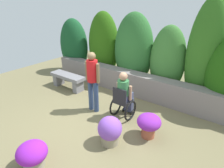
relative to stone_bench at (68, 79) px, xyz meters
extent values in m
plane|color=#726A48|center=(2.18, -1.06, -0.35)|extent=(11.49, 11.49, 0.00)
cube|color=gray|center=(2.18, 1.03, 0.03)|extent=(6.89, 0.45, 0.77)
ellipsoid|color=#164B26|center=(-1.15, 1.48, 0.81)|extent=(1.37, 0.96, 2.32)
ellipsoid|color=#2A5D10|center=(0.30, 1.75, 0.97)|extent=(1.34, 0.94, 2.63)
ellipsoid|color=#2C672C|center=(1.72, 1.70, 0.98)|extent=(1.48, 1.04, 2.65)
ellipsoid|color=#3B7530|center=(3.00, 1.72, 0.81)|extent=(1.17, 0.82, 2.31)
ellipsoid|color=#316A1E|center=(4.09, 1.66, 1.22)|extent=(1.04, 0.73, 3.15)
cube|color=slate|center=(-0.53, 0.00, -0.14)|extent=(0.20, 0.37, 0.41)
cube|color=slate|center=(0.53, 0.00, -0.14)|extent=(0.20, 0.37, 0.41)
cube|color=slate|center=(0.00, 0.00, 0.12)|extent=(1.42, 0.44, 0.12)
cube|color=black|center=(2.68, -0.40, 0.15)|extent=(0.40, 0.40, 0.06)
cube|color=black|center=(2.68, -0.58, 0.38)|extent=(0.40, 0.04, 0.40)
cube|color=black|center=(2.68, -0.08, -0.25)|extent=(0.28, 0.12, 0.03)
torus|color=black|center=(2.44, -0.40, -0.07)|extent=(0.05, 0.56, 0.56)
torus|color=black|center=(2.92, -0.40, -0.07)|extent=(0.05, 0.56, 0.56)
cylinder|color=black|center=(2.54, -0.15, -0.30)|extent=(0.03, 0.10, 0.10)
cylinder|color=black|center=(2.82, -0.15, -0.30)|extent=(0.03, 0.10, 0.10)
cube|color=#404665|center=(2.68, -0.30, 0.26)|extent=(0.30, 0.40, 0.16)
cube|color=#404665|center=(2.68, -0.10, -0.08)|extent=(0.26, 0.14, 0.43)
cylinder|color=#347541|center=(2.68, -0.42, 0.51)|extent=(0.30, 0.30, 0.50)
cylinder|color=tan|center=(2.49, -0.36, 0.43)|extent=(0.08, 0.08, 0.40)
cylinder|color=tan|center=(2.87, -0.36, 0.43)|extent=(0.08, 0.08, 0.40)
sphere|color=tan|center=(2.68, -0.42, 0.87)|extent=(0.22, 0.22, 0.22)
cylinder|color=navy|center=(1.69, -0.60, 0.11)|extent=(0.14, 0.14, 0.93)
cylinder|color=navy|center=(1.89, -0.60, 0.11)|extent=(0.14, 0.14, 0.93)
cylinder|color=red|center=(1.79, -0.60, 0.88)|extent=(0.30, 0.30, 0.60)
cylinder|color=brown|center=(1.59, -0.60, 0.85)|extent=(0.09, 0.09, 0.54)
cylinder|color=brown|center=(1.99, -0.60, 0.85)|extent=(0.09, 0.09, 0.54)
sphere|color=brown|center=(1.79, -0.60, 1.29)|extent=(0.22, 0.22, 0.22)
cylinder|color=gray|center=(2.20, -2.84, -0.25)|extent=(0.42, 0.42, 0.20)
ellipsoid|color=#265B1F|center=(2.20, -2.84, -0.10)|extent=(0.46, 0.46, 0.15)
ellipsoid|color=purple|center=(2.20, -2.84, -0.03)|extent=(0.59, 0.59, 0.42)
cylinder|color=#9E4F37|center=(3.61, -0.73, -0.19)|extent=(0.31, 0.31, 0.31)
ellipsoid|color=#377426|center=(3.61, -0.73, 0.01)|extent=(0.35, 0.35, 0.13)
ellipsoid|color=purple|center=(3.61, -0.73, 0.06)|extent=(0.56, 0.56, 0.36)
cylinder|color=gray|center=(3.01, -1.44, -0.23)|extent=(0.41, 0.41, 0.24)
ellipsoid|color=#15531B|center=(3.01, -1.44, -0.04)|extent=(0.45, 0.45, 0.19)
ellipsoid|color=purple|center=(3.01, -1.44, 0.04)|extent=(0.54, 0.54, 0.55)
camera|label=1|loc=(5.07, -4.15, 2.62)|focal=30.16mm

